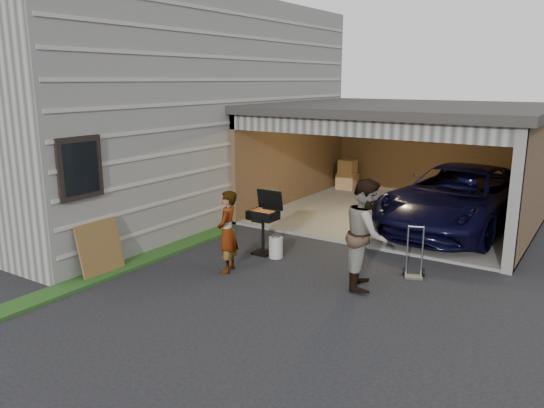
{
  "coord_description": "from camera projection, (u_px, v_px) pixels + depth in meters",
  "views": [
    {
      "loc": [
        5.32,
        -6.6,
        3.51
      ],
      "look_at": [
        -0.15,
        1.76,
        1.15
      ],
      "focal_mm": 35.0,
      "sensor_mm": 36.0,
      "label": 1
    }
  ],
  "objects": [
    {
      "name": "ground",
      "position": [
        223.0,
        291.0,
        9.01
      ],
      "size": [
        80.0,
        80.0,
        0.0
      ],
      "primitive_type": "plane",
      "color": "black",
      "rests_on": "ground"
    },
    {
      "name": "house",
      "position": [
        141.0,
        107.0,
        14.84
      ],
      "size": [
        7.0,
        11.0,
        5.5
      ],
      "primitive_type": "cube",
      "color": "#474744",
      "rests_on": "ground"
    },
    {
      "name": "groundcover_strip",
      "position": [
        88.0,
        280.0,
        9.39
      ],
      "size": [
        0.5,
        8.0,
        0.06
      ],
      "primitive_type": "cube",
      "color": "#193814",
      "rests_on": "ground"
    },
    {
      "name": "garage",
      "position": [
        408.0,
        144.0,
        13.71
      ],
      "size": [
        6.8,
        6.3,
        2.9
      ],
      "color": "#605E59",
      "rests_on": "ground"
    },
    {
      "name": "minivan",
      "position": [
        459.0,
        200.0,
        12.44
      ],
      "size": [
        2.99,
        5.52,
        1.47
      ],
      "primitive_type": "imported",
      "rotation": [
        0.0,
        0.0,
        -0.11
      ],
      "color": "black",
      "rests_on": "ground"
    },
    {
      "name": "woman",
      "position": [
        227.0,
        232.0,
        9.75
      ],
      "size": [
        0.54,
        0.65,
        1.54
      ],
      "primitive_type": "imported",
      "rotation": [
        0.0,
        0.0,
        -1.21
      ],
      "color": "silver",
      "rests_on": "ground"
    },
    {
      "name": "man",
      "position": [
        367.0,
        234.0,
        8.99
      ],
      "size": [
        0.99,
        1.11,
        1.9
      ],
      "primitive_type": "imported",
      "rotation": [
        0.0,
        0.0,
        1.92
      ],
      "color": "#4E231E",
      "rests_on": "ground"
    },
    {
      "name": "bbq_grill",
      "position": [
        264.0,
        217.0,
        10.77
      ],
      "size": [
        0.58,
        0.51,
        1.3
      ],
      "color": "black",
      "rests_on": "ground"
    },
    {
      "name": "propane_tank",
      "position": [
        276.0,
        247.0,
        10.64
      ],
      "size": [
        0.34,
        0.34,
        0.43
      ],
      "primitive_type": "cylinder",
      "rotation": [
        0.0,
        0.0,
        -0.22
      ],
      "color": "#B8B8B3",
      "rests_on": "ground"
    },
    {
      "name": "plywood_panel",
      "position": [
        100.0,
        249.0,
        9.65
      ],
      "size": [
        0.25,
        0.9,
        0.99
      ],
      "primitive_type": "cube",
      "rotation": [
        0.0,
        -0.21,
        0.0
      ],
      "color": "brown",
      "rests_on": "ground"
    },
    {
      "name": "hand_truck",
      "position": [
        414.0,
        267.0,
        9.61
      ],
      "size": [
        0.43,
        0.4,
        0.96
      ],
      "rotation": [
        0.0,
        0.0,
        0.39
      ],
      "color": "gray",
      "rests_on": "ground"
    }
  ]
}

